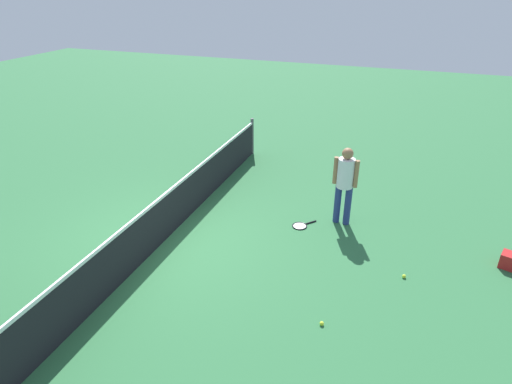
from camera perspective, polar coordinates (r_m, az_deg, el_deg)
ground_plane at (r=8.89m, az=-11.90°, el=-6.17°), size 40.00×40.00×0.00m
court_net at (r=8.63m, az=-12.20°, el=-3.37°), size 10.09×0.09×1.07m
player_near_side at (r=8.99m, az=11.70°, el=1.59°), size 0.37×0.53×1.70m
tennis_racket_near_player at (r=9.19m, az=5.93°, el=-4.44°), size 0.55×0.51×0.03m
tennis_ball_near_player at (r=6.89m, az=8.69°, el=-16.82°), size 0.07×0.07×0.07m
tennis_ball_midcourt at (r=8.11m, az=18.99°, el=-10.50°), size 0.07×0.07×0.07m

